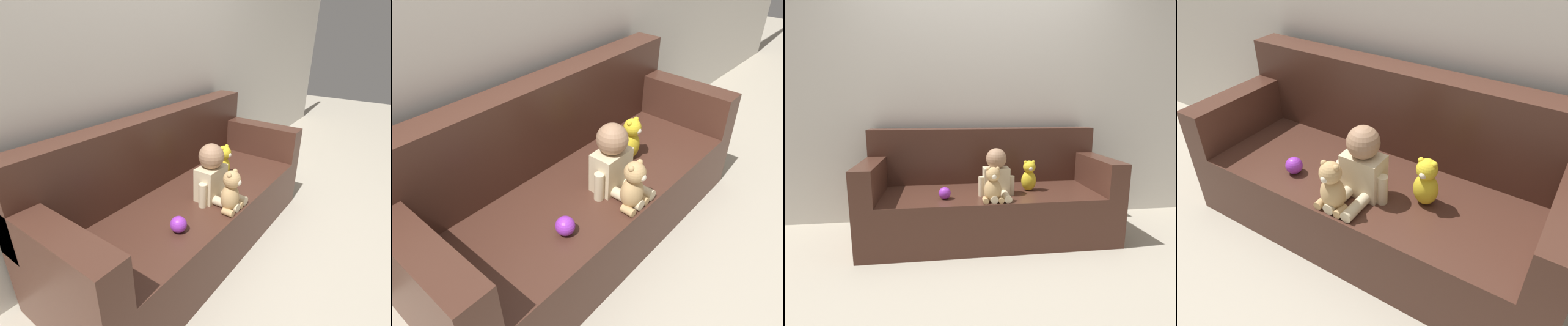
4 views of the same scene
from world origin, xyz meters
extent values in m
plane|color=#B7AD99|center=(0.00, 0.00, 0.00)|extent=(12.00, 12.00, 0.00)
cube|color=silver|center=(0.00, 0.49, 1.30)|extent=(8.00, 0.05, 2.60)
cube|color=#47281E|center=(0.00, 0.00, 0.21)|extent=(2.07, 0.80, 0.41)
cube|color=#47281E|center=(0.00, 0.31, 0.66)|extent=(2.07, 0.18, 0.50)
cube|color=#47281E|center=(-0.96, 0.00, 0.55)|extent=(0.16, 0.80, 0.27)
cube|color=#47281E|center=(0.96, 0.00, 0.55)|extent=(0.16, 0.80, 0.27)
cube|color=beige|center=(0.04, -0.15, 0.52)|extent=(0.20, 0.13, 0.22)
sphere|color=#A37A5B|center=(0.04, -0.15, 0.71)|extent=(0.16, 0.16, 0.16)
cylinder|color=beige|center=(-0.01, -0.30, 0.44)|extent=(0.06, 0.17, 0.06)
cylinder|color=beige|center=(0.09, -0.30, 0.44)|extent=(0.06, 0.17, 0.06)
cylinder|color=beige|center=(-0.08, -0.17, 0.49)|extent=(0.05, 0.05, 0.16)
cylinder|color=beige|center=(0.16, -0.17, 0.49)|extent=(0.05, 0.05, 0.16)
ellipsoid|color=tan|center=(-0.02, -0.33, 0.50)|extent=(0.13, 0.11, 0.18)
sphere|color=tan|center=(-0.02, -0.34, 0.63)|extent=(0.11, 0.11, 0.11)
sphere|color=tan|center=(-0.06, -0.34, 0.67)|extent=(0.03, 0.03, 0.03)
sphere|color=tan|center=(0.01, -0.34, 0.67)|extent=(0.03, 0.03, 0.03)
sphere|color=beige|center=(-0.02, -0.38, 0.62)|extent=(0.04, 0.04, 0.04)
cylinder|color=tan|center=(-0.08, -0.35, 0.43)|extent=(0.04, 0.07, 0.04)
cylinder|color=tan|center=(0.04, -0.35, 0.43)|extent=(0.04, 0.07, 0.04)
ellipsoid|color=yellow|center=(0.33, -0.06, 0.50)|extent=(0.13, 0.10, 0.17)
sphere|color=yellow|center=(0.33, -0.07, 0.62)|extent=(0.10, 0.10, 0.10)
sphere|color=yellow|center=(0.30, -0.07, 0.66)|extent=(0.03, 0.03, 0.03)
sphere|color=yellow|center=(0.37, -0.07, 0.66)|extent=(0.03, 0.03, 0.03)
sphere|color=beige|center=(0.33, -0.11, 0.61)|extent=(0.04, 0.04, 0.04)
sphere|color=purple|center=(-0.38, -0.21, 0.46)|extent=(0.09, 0.09, 0.09)
camera|label=1|loc=(-1.45, -1.11, 1.44)|focal=28.00mm
camera|label=2|loc=(-1.26, -1.13, 1.69)|focal=35.00mm
camera|label=3|loc=(-0.40, -2.50, 1.13)|focal=28.00mm
camera|label=4|loc=(0.88, -1.41, 1.65)|focal=35.00mm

